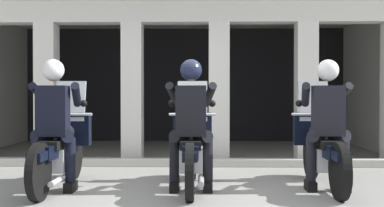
# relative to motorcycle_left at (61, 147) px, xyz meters

# --- Properties ---
(ground_plane) EXTENTS (80.00, 80.00, 0.00)m
(ground_plane) POSITION_rel_motorcycle_left_xyz_m (1.64, 2.70, -0.50)
(ground_plane) COLOR gray
(station_building) EXTENTS (8.59, 4.50, 3.00)m
(station_building) POSITION_rel_motorcycle_left_xyz_m (1.31, 4.47, 1.38)
(station_building) COLOR black
(station_building) RESTS_ON ground
(kerb_strip) EXTENTS (8.09, 0.24, 0.12)m
(kerb_strip) POSITION_rel_motorcycle_left_xyz_m (1.31, 1.81, -0.44)
(kerb_strip) COLOR #B7B5AD
(kerb_strip) RESTS_ON ground
(motorcycle_left) EXTENTS (0.62, 2.04, 1.35)m
(motorcycle_left) POSITION_rel_motorcycle_left_xyz_m (0.00, 0.00, 0.00)
(motorcycle_left) COLOR black
(motorcycle_left) RESTS_ON ground
(police_officer_left) EXTENTS (0.63, 0.61, 1.58)m
(police_officer_left) POSITION_rel_motorcycle_left_xyz_m (-0.00, -0.28, 0.44)
(police_officer_left) COLOR black
(police_officer_left) RESTS_ON ground
(motorcycle_center) EXTENTS (0.62, 2.04, 1.35)m
(motorcycle_center) POSITION_rel_motorcycle_left_xyz_m (1.64, 0.04, 0.00)
(motorcycle_center) COLOR black
(motorcycle_center) RESTS_ON ground
(police_officer_center) EXTENTS (0.63, 0.61, 1.58)m
(police_officer_center) POSITION_rel_motorcycle_left_xyz_m (1.64, -0.24, 0.44)
(police_officer_center) COLOR black
(police_officer_center) RESTS_ON ground
(motorcycle_right) EXTENTS (0.62, 2.04, 1.35)m
(motorcycle_right) POSITION_rel_motorcycle_left_xyz_m (3.28, 0.12, 0.00)
(motorcycle_right) COLOR black
(motorcycle_right) RESTS_ON ground
(police_officer_right) EXTENTS (0.63, 0.61, 1.58)m
(police_officer_right) POSITION_rel_motorcycle_left_xyz_m (3.28, -0.16, 0.44)
(police_officer_right) COLOR black
(police_officer_right) RESTS_ON ground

